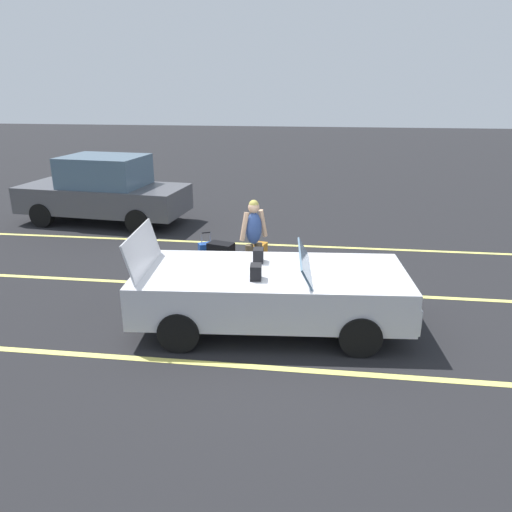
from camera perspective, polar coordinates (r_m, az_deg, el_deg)
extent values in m
plane|color=black|center=(7.88, 1.63, -8.07)|extent=(80.00, 80.00, 0.00)
cube|color=#EAE066|center=(6.82, 0.53, -12.74)|extent=(18.00, 0.12, 0.01)
cube|color=#EAE066|center=(9.21, 2.58, -3.91)|extent=(18.00, 0.12, 0.01)
cube|color=#EAE066|center=(11.73, 3.74, 1.21)|extent=(18.00, 0.12, 0.01)
cube|color=silver|center=(7.61, 1.67, -3.92)|extent=(4.23, 2.08, 0.64)
cube|color=silver|center=(7.76, 12.35, -4.80)|extent=(1.44, 1.77, 0.38)
cube|color=slate|center=(7.45, 5.65, -0.65)|extent=(0.30, 1.56, 0.31)
cube|color=black|center=(7.81, 0.26, 0.08)|extent=(0.18, 0.23, 0.22)
cube|color=black|center=(7.12, -0.02, -1.86)|extent=(0.18, 0.23, 0.22)
cube|color=silver|center=(7.69, -12.96, 0.60)|extent=(0.31, 1.51, 0.63)
cylinder|color=black|center=(8.56, 10.34, -3.88)|extent=(0.62, 0.27, 0.60)
cylinder|color=black|center=(7.11, 11.90, -8.97)|extent=(0.62, 0.27, 0.60)
cylinder|color=black|center=(8.60, -6.73, -3.57)|extent=(0.62, 0.27, 0.60)
cylinder|color=black|center=(7.16, -8.86, -8.55)|extent=(0.62, 0.27, 0.60)
cube|color=black|center=(9.59, -4.04, -0.60)|extent=(0.54, 0.41, 0.74)
cube|color=black|center=(9.73, -3.61, -0.64)|extent=(0.37, 0.13, 0.41)
sphere|color=black|center=(9.71, -5.16, -2.60)|extent=(0.04, 0.04, 0.04)
sphere|color=black|center=(9.55, -3.41, -2.92)|extent=(0.04, 0.04, 0.04)
cube|color=orange|center=(9.87, 0.33, -0.35)|extent=(0.32, 0.44, 0.62)
cylinder|color=gray|center=(9.84, 0.19, 2.58)|extent=(0.02, 0.02, 0.36)
cylinder|color=gray|center=(9.64, -0.25, 2.23)|extent=(0.02, 0.02, 0.36)
cylinder|color=black|center=(9.69, -0.03, 3.41)|extent=(0.07, 0.22, 0.03)
sphere|color=black|center=(10.12, 0.11, -1.59)|extent=(0.04, 0.04, 0.04)
sphere|color=black|center=(9.88, -0.43, -2.13)|extent=(0.04, 0.04, 0.04)
cube|color=#1E479E|center=(10.36, -5.66, 0.17)|extent=(0.39, 0.34, 0.50)
cylinder|color=gray|center=(10.33, -5.30, 2.19)|extent=(0.03, 0.03, 0.21)
cylinder|color=gray|center=(10.28, -6.30, 2.08)|extent=(0.03, 0.03, 0.21)
cylinder|color=black|center=(10.28, -5.82, 2.70)|extent=(0.18, 0.11, 0.03)
sphere|color=black|center=(10.54, -5.10, -0.81)|extent=(0.04, 0.04, 0.04)
sphere|color=black|center=(10.48, -6.35, -0.97)|extent=(0.04, 0.04, 0.04)
cylinder|color=#4C3F2D|center=(9.31, 0.26, -0.90)|extent=(0.21, 0.21, 0.82)
cylinder|color=#4C3F2D|center=(9.21, -0.77, -1.14)|extent=(0.21, 0.21, 0.82)
ellipsoid|color=#334C8C|center=(9.04, -0.26, 3.21)|extent=(0.39, 0.38, 0.60)
sphere|color=tan|center=(8.94, -0.26, 5.64)|extent=(0.21, 0.21, 0.21)
sphere|color=tan|center=(8.93, -0.26, 5.94)|extent=(0.18, 0.18, 0.18)
cylinder|color=tan|center=(9.14, 0.81, 3.80)|extent=(0.20, 0.19, 0.53)
cylinder|color=tan|center=(8.92, -1.36, 3.41)|extent=(0.20, 0.19, 0.53)
cube|color=#4C4C51|center=(14.23, -17.15, 6.39)|extent=(4.66, 2.26, 0.70)
cube|color=slate|center=(14.05, -17.09, 9.36)|extent=(2.26, 1.83, 0.80)
cylinder|color=black|center=(14.40, -23.46, 4.36)|extent=(0.66, 0.29, 0.64)
cylinder|color=black|center=(15.72, -19.94, 5.93)|extent=(0.66, 0.29, 0.64)
cylinder|color=black|center=(12.95, -13.46, 3.91)|extent=(0.66, 0.29, 0.64)
cylinder|color=black|center=(14.39, -10.54, 5.62)|extent=(0.66, 0.29, 0.64)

